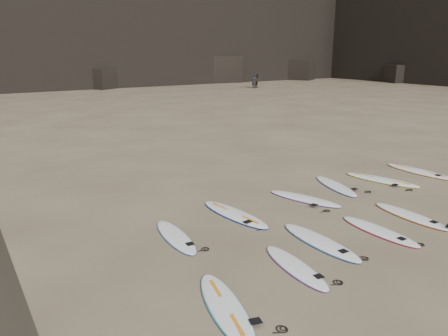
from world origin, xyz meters
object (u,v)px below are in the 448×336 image
at_px(surfboard_0, 226,307).
at_px(person_b, 257,81).
at_px(surfboard_1, 295,266).
at_px(surfboard_7, 305,198).
at_px(surfboard_8, 336,186).
at_px(surfboard_10, 419,171).
at_px(person_a, 254,81).
at_px(surfboard_3, 379,231).
at_px(surfboard_9, 382,180).
at_px(surfboard_2, 320,241).
at_px(surfboard_5, 176,236).
at_px(surfboard_4, 411,216).
at_px(surfboard_6, 235,214).

xyz_separation_m(surfboard_0, person_b, (28.04, 36.56, 0.80)).
xyz_separation_m(surfboard_1, surfboard_7, (3.18, 3.16, 0.00)).
distance_m(surfboard_8, surfboard_10, 4.03).
relative_size(surfboard_7, person_a, 1.51).
distance_m(surfboard_0, surfboard_1, 2.13).
bearing_deg(surfboard_10, surfboard_3, -155.66).
xyz_separation_m(surfboard_0, surfboard_9, (8.94, 3.66, 0.00)).
distance_m(surfboard_2, surfboard_5, 3.53).
xyz_separation_m(surfboard_2, surfboard_4, (3.34, -0.12, -0.00)).
height_order(surfboard_7, surfboard_9, surfboard_9).
relative_size(surfboard_1, surfboard_3, 0.95).
bearing_deg(surfboard_9, surfboard_5, 166.98).
height_order(surfboard_0, person_a, person_a).
bearing_deg(surfboard_8, person_b, 72.94).
relative_size(surfboard_2, person_a, 1.57).
bearing_deg(person_a, surfboard_2, 80.22).
distance_m(surfboard_6, surfboard_7, 2.57).
height_order(surfboard_6, person_b, person_b).
relative_size(surfboard_0, surfboard_1, 1.12).
relative_size(surfboard_8, surfboard_10, 0.88).
relative_size(surfboard_7, surfboard_10, 0.89).
relative_size(surfboard_5, surfboard_7, 0.93).
relative_size(surfboard_2, surfboard_4, 1.06).
height_order(surfboard_1, surfboard_7, surfboard_7).
bearing_deg(surfboard_4, surfboard_3, -169.18).
distance_m(person_a, person_b, 0.79).
xyz_separation_m(surfboard_5, person_a, (26.71, 32.96, 0.77)).
height_order(surfboard_9, person_a, person_a).
distance_m(surfboard_10, person_b, 37.10).
height_order(surfboard_0, surfboard_5, surfboard_0).
xyz_separation_m(surfboard_8, person_a, (20.29, 32.18, 0.77)).
bearing_deg(surfboard_5, surfboard_7, 10.31).
relative_size(surfboard_2, surfboard_3, 1.09).
bearing_deg(surfboard_6, person_a, 46.99).
bearing_deg(surfboard_6, surfboard_3, -56.04).
bearing_deg(surfboard_8, surfboard_5, -157.24).
distance_m(surfboard_4, surfboard_9, 3.47).
relative_size(surfboard_0, surfboard_8, 1.03).
bearing_deg(surfboard_6, surfboard_5, -173.27).
xyz_separation_m(surfboard_8, surfboard_10, (4.01, -0.44, 0.01)).
xyz_separation_m(surfboard_0, surfboard_6, (2.69, 3.71, 0.00)).
xyz_separation_m(surfboard_4, surfboard_5, (-6.13, 2.28, -0.00)).
relative_size(surfboard_6, surfboard_7, 1.09).
bearing_deg(surfboard_8, surfboard_9, 4.60).
height_order(surfboard_1, surfboard_9, surfboard_9).
height_order(surfboard_5, surfboard_10, surfboard_10).
distance_m(surfboard_3, surfboard_10, 6.54).
bearing_deg(surfboard_0, person_b, 66.71).
relative_size(surfboard_6, surfboard_9, 1.00).
bearing_deg(surfboard_7, surfboard_6, 159.70).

